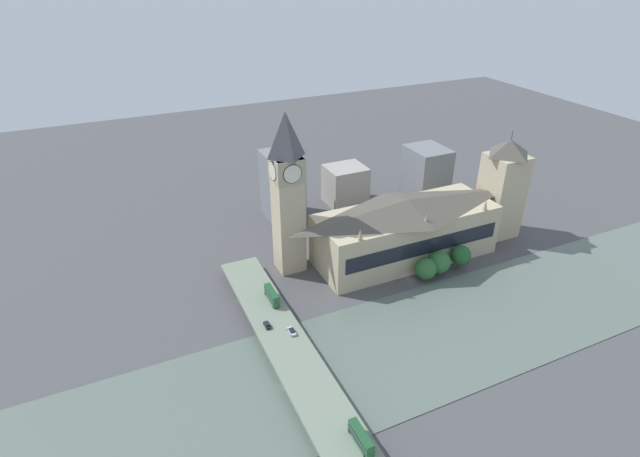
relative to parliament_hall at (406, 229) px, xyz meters
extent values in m
plane|color=#4C4C4F|center=(-17.47, 8.00, -14.34)|extent=(600.00, 600.00, 0.00)
cube|color=slate|center=(-50.94, 8.00, -14.19)|extent=(54.94, 360.00, 0.30)
cube|color=#C1B28E|center=(0.06, 0.00, -2.66)|extent=(29.06, 81.68, 23.37)
cube|color=black|center=(-14.62, 0.00, -1.49)|extent=(0.40, 75.15, 7.01)
pyramid|color=#514C42|center=(0.06, 0.00, 11.77)|extent=(28.48, 80.05, 5.48)
cone|color=tan|center=(-13.47, -31.04, 11.53)|extent=(2.20, 2.20, 5.00)
cone|color=tan|center=(-13.47, 0.00, 11.53)|extent=(2.20, 2.20, 5.00)
cone|color=tan|center=(-13.47, 31.04, 11.53)|extent=(2.20, 2.20, 5.00)
cube|color=#C1B28E|center=(13.47, 50.46, 11.58)|extent=(11.23, 11.23, 51.84)
cube|color=tan|center=(13.47, 50.46, 32.44)|extent=(11.91, 11.91, 10.11)
cylinder|color=black|center=(7.68, 50.46, 32.44)|extent=(0.50, 7.92, 7.92)
cylinder|color=silver|center=(7.56, 50.46, 32.44)|extent=(0.62, 7.33, 7.33)
cylinder|color=black|center=(19.26, 50.46, 32.44)|extent=(0.50, 7.92, 7.92)
cylinder|color=silver|center=(19.37, 50.46, 32.44)|extent=(0.62, 7.33, 7.33)
cylinder|color=black|center=(13.47, 44.67, 32.44)|extent=(7.92, 0.50, 7.92)
cylinder|color=silver|center=(13.47, 44.55, 32.44)|extent=(7.33, 0.62, 7.33)
cylinder|color=black|center=(13.47, 56.25, 32.44)|extent=(7.92, 0.50, 7.92)
cylinder|color=silver|center=(13.47, 56.36, 32.44)|extent=(7.33, 0.62, 7.33)
pyramid|color=#424247|center=(13.47, 50.46, 46.57)|extent=(11.46, 11.46, 18.14)
cube|color=#C1B28E|center=(0.06, -53.14, 6.03)|extent=(16.59, 16.59, 40.75)
pyramid|color=#514C42|center=(0.06, -53.14, 30.14)|extent=(16.59, 16.59, 7.47)
cylinder|color=#333338|center=(0.06, -53.14, 35.87)|extent=(0.30, 0.30, 4.00)
cube|color=#5D6A59|center=(-50.94, 71.87, -12.37)|extent=(3.00, 13.26, 3.94)
cube|color=#5D6A59|center=(-1.28, 71.87, -12.37)|extent=(3.00, 13.26, 3.94)
cube|color=gray|center=(-50.94, 71.87, -9.80)|extent=(141.88, 15.60, 1.20)
cube|color=#235B33|center=(-83.00, 68.15, -7.81)|extent=(10.73, 2.50, 1.88)
cube|color=black|center=(-83.00, 68.15, -7.44)|extent=(9.65, 2.56, 0.83)
cube|color=#235B33|center=(-83.00, 68.15, -5.77)|extent=(10.51, 2.50, 2.21)
cube|color=black|center=(-83.00, 68.15, -5.66)|extent=(9.65, 2.56, 1.06)
cube|color=#1E4E2B|center=(-83.00, 68.15, -4.58)|extent=(10.40, 2.38, 0.16)
cylinder|color=black|center=(-78.54, 67.00, -8.64)|extent=(1.13, 0.28, 1.13)
cylinder|color=black|center=(-78.54, 69.29, -8.64)|extent=(1.13, 0.28, 1.13)
cylinder|color=black|center=(-87.34, 67.00, -8.64)|extent=(1.13, 0.28, 1.13)
cylinder|color=black|center=(-87.34, 69.29, -8.64)|extent=(1.13, 0.28, 1.13)
cube|color=#235B33|center=(-12.79, 68.22, -7.77)|extent=(10.89, 2.47, 1.96)
cube|color=black|center=(-12.79, 68.22, -7.37)|extent=(9.80, 2.53, 0.86)
cube|color=#235B33|center=(-12.79, 68.22, -5.63)|extent=(10.68, 2.47, 2.31)
cube|color=black|center=(-12.79, 68.22, -5.52)|extent=(9.80, 2.53, 1.11)
cube|color=#1E4E2B|center=(-12.79, 68.22, -4.40)|extent=(10.57, 2.35, 0.16)
cylinder|color=black|center=(-8.26, 67.09, -8.63)|extent=(1.14, 0.28, 1.14)
cylinder|color=black|center=(-8.26, 69.35, -8.63)|extent=(1.14, 0.28, 1.14)
cylinder|color=black|center=(-17.21, 67.09, -8.63)|extent=(1.14, 0.28, 1.14)
cylinder|color=black|center=(-17.21, 69.35, -8.63)|extent=(1.14, 0.28, 1.14)
cube|color=silver|center=(-32.98, 68.21, -8.65)|extent=(4.75, 1.84, 0.68)
cube|color=black|center=(-33.12, 68.21, -8.08)|extent=(2.47, 1.65, 0.45)
cylinder|color=black|center=(-31.03, 67.38, -8.90)|extent=(0.61, 0.22, 0.61)
cylinder|color=black|center=(-31.03, 69.04, -8.90)|extent=(0.61, 0.22, 0.61)
cylinder|color=black|center=(-34.93, 67.38, -8.90)|extent=(0.61, 0.22, 0.61)
cylinder|color=black|center=(-34.93, 69.04, -8.90)|extent=(0.61, 0.22, 0.61)
cube|color=black|center=(-26.26, 74.99, -8.62)|extent=(4.09, 1.77, 0.69)
cube|color=black|center=(-26.38, 74.99, -7.99)|extent=(2.13, 1.59, 0.59)
cylinder|color=black|center=(-24.67, 74.20, -8.88)|extent=(0.66, 0.22, 0.66)
cylinder|color=black|center=(-24.67, 75.79, -8.88)|extent=(0.66, 0.22, 0.66)
cylinder|color=black|center=(-27.84, 74.20, -8.88)|extent=(0.66, 0.22, 0.66)
cylinder|color=black|center=(-27.84, 75.79, -8.88)|extent=(0.66, 0.22, 0.66)
cube|color=#A39E93|center=(61.95, -1.73, -3.89)|extent=(18.37, 20.96, 20.90)
cube|color=slate|center=(39.99, -38.39, 2.28)|extent=(21.74, 18.78, 33.25)
cube|color=slate|center=(59.73, 35.85, 3.13)|extent=(22.90, 17.06, 34.95)
cylinder|color=brown|center=(-19.59, -4.61, -12.89)|extent=(0.70, 0.70, 2.91)
sphere|color=#2D6633|center=(-19.59, -4.61, -7.32)|extent=(9.69, 9.69, 9.69)
cylinder|color=brown|center=(-19.40, -16.11, -12.60)|extent=(0.70, 0.70, 3.48)
sphere|color=#235628|center=(-19.40, -16.11, -7.09)|extent=(8.88, 8.88, 8.88)
cylinder|color=brown|center=(-20.10, 2.46, -13.29)|extent=(0.70, 0.70, 2.10)
sphere|color=#2D6633|center=(-20.10, 2.46, -8.31)|extent=(9.24, 9.24, 9.24)
camera|label=1|loc=(-160.18, 115.87, 107.83)|focal=28.00mm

